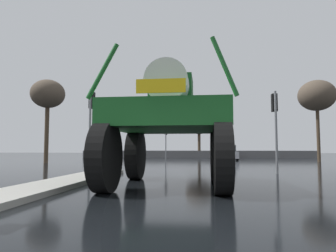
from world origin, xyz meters
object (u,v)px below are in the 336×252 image
object	(u,v)px
traffic_signal_near_left	(91,112)
bare_tree_left	(48,95)
sedan_ahead	(226,153)
traffic_signal_far_left	(166,135)
oversize_sprayer	(170,123)
bare_tree_far_center	(199,122)
traffic_signal_near_right	(275,114)
bare_tree_right	(317,96)

from	to	relation	value
traffic_signal_near_left	bare_tree_left	xyz separation A→B (m)	(-6.96, 8.66, 2.53)
sedan_ahead	traffic_signal_far_left	bearing A→B (deg)	78.71
sedan_ahead	traffic_signal_far_left	distance (m)	6.52
oversize_sprayer	traffic_signal_near_left	world-z (taller)	traffic_signal_near_left
traffic_signal_near_left	bare_tree_far_center	size ratio (longest dim) A/B	0.66
traffic_signal_near_right	traffic_signal_near_left	bearing A→B (deg)	-179.97
bare_tree_far_center	sedan_ahead	bearing A→B (deg)	-71.52
traffic_signal_far_left	traffic_signal_near_left	bearing A→B (deg)	-95.74
traffic_signal_near_right	bare_tree_far_center	size ratio (longest dim) A/B	0.62
traffic_signal_far_left	bare_tree_right	bearing A→B (deg)	-15.89
oversize_sprayer	traffic_signal_far_left	size ratio (longest dim) A/B	1.56
traffic_signal_far_left	bare_tree_left	world-z (taller)	bare_tree_left
sedan_ahead	bare_tree_left	size ratio (longest dim) A/B	0.63
sedan_ahead	oversize_sprayer	bearing A→B (deg)	162.72
sedan_ahead	traffic_signal_near_right	bearing A→B (deg)	174.88
traffic_signal_near_left	traffic_signal_near_right	world-z (taller)	traffic_signal_near_left
bare_tree_right	bare_tree_far_center	distance (m)	16.03
sedan_ahead	bare_tree_left	xyz separation A→B (m)	(-14.94, -8.50, 4.83)
traffic_signal_near_right	bare_tree_far_center	xyz separation A→B (m)	(-3.75, 25.44, 1.81)
traffic_signal_near_right	bare_tree_right	bearing A→B (deg)	63.06
traffic_signal_near_left	traffic_signal_near_right	bearing A→B (deg)	0.03
oversize_sprayer	traffic_signal_near_right	bearing A→B (deg)	-41.11
traffic_signal_far_left	bare_tree_left	distance (m)	12.74
traffic_signal_far_left	bare_tree_left	size ratio (longest dim) A/B	0.53
oversize_sprayer	bare_tree_left	xyz separation A→B (m)	(-11.48, 13.68, 3.56)
sedan_ahead	bare_tree_left	bearing A→B (deg)	111.23
traffic_signal_near_left	bare_tree_left	world-z (taller)	bare_tree_left
traffic_signal_far_left	oversize_sprayer	bearing A→B (deg)	-83.00
sedan_ahead	bare_tree_right	xyz separation A→B (m)	(7.83, -3.69, 5.15)
oversize_sprayer	bare_tree_far_center	xyz separation A→B (m)	(0.70, 30.46, 2.64)
traffic_signal_far_left	bare_tree_far_center	world-z (taller)	bare_tree_far_center
oversize_sprayer	bare_tree_right	bearing A→B (deg)	-30.99
traffic_signal_near_left	sedan_ahead	bearing A→B (deg)	65.06
bare_tree_far_center	bare_tree_left	bearing A→B (deg)	-125.96
bare_tree_right	bare_tree_far_center	world-z (taller)	bare_tree_right
traffic_signal_far_left	bare_tree_right	world-z (taller)	bare_tree_right
bare_tree_left	bare_tree_right	xyz separation A→B (m)	(22.77, 4.81, 0.32)
oversize_sprayer	traffic_signal_far_left	world-z (taller)	oversize_sprayer
traffic_signal_near_left	traffic_signal_far_left	xyz separation A→B (m)	(1.75, 17.47, -0.41)
sedan_ahead	traffic_signal_far_left	size ratio (longest dim) A/B	1.20
sedan_ahead	traffic_signal_near_right	world-z (taller)	traffic_signal_near_right
traffic_signal_near_left	traffic_signal_near_right	size ratio (longest dim) A/B	1.07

